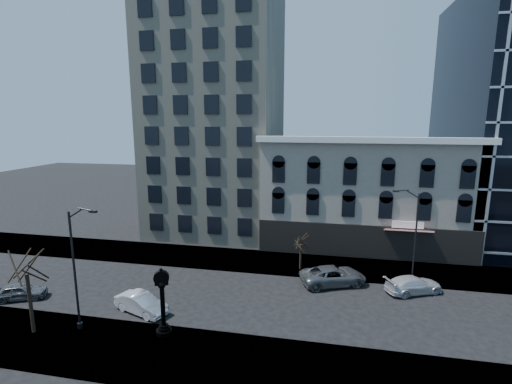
% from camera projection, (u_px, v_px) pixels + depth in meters
% --- Properties ---
extents(ground, '(160.00, 160.00, 0.00)m').
position_uv_depth(ground, '(222.00, 297.00, 30.12)').
color(ground, black).
rests_on(ground, ground).
extents(sidewalk_far, '(160.00, 6.00, 0.12)m').
position_uv_depth(sidewalk_far, '(244.00, 260.00, 37.81)').
color(sidewalk_far, gray).
rests_on(sidewalk_far, ground).
extents(sidewalk_near, '(160.00, 6.00, 0.12)m').
position_uv_depth(sidewalk_near, '(185.00, 357.00, 22.42)').
color(sidewalk_near, gray).
rests_on(sidewalk_near, ground).
extents(cream_tower, '(15.90, 15.40, 42.50)m').
position_uv_depth(cream_tower, '(215.00, 77.00, 45.72)').
color(cream_tower, '#BFB49A').
rests_on(cream_tower, ground).
extents(victorian_row, '(22.60, 11.19, 12.50)m').
position_uv_depth(victorian_row, '(363.00, 193.00, 41.94)').
color(victorian_row, gray).
rests_on(victorian_row, ground).
extents(street_clock, '(1.06, 1.06, 4.65)m').
position_uv_depth(street_clock, '(163.00, 304.00, 24.36)').
color(street_clock, black).
rests_on(street_clock, sidewalk_near).
extents(street_lamp_near, '(2.26, 0.47, 8.71)m').
position_uv_depth(street_lamp_near, '(79.00, 237.00, 23.97)').
color(street_lamp_near, black).
rests_on(street_lamp_near, sidewalk_near).
extents(street_lamp_far, '(2.16, 0.33, 8.35)m').
position_uv_depth(street_lamp_far, '(410.00, 211.00, 31.74)').
color(street_lamp_far, black).
rests_on(street_lamp_far, sidewalk_far).
extents(bare_tree_near, '(3.89, 3.89, 6.68)m').
position_uv_depth(bare_tree_near, '(25.00, 261.00, 23.99)').
color(bare_tree_near, '#2E2317').
rests_on(bare_tree_near, sidewalk_near).
extents(bare_tree_far, '(2.27, 2.27, 3.90)m').
position_uv_depth(bare_tree_far, '(301.00, 239.00, 34.90)').
color(bare_tree_far, '#2E2317').
rests_on(bare_tree_far, sidewalk_far).
extents(car_near_a, '(4.13, 2.96, 1.31)m').
position_uv_depth(car_near_a, '(20.00, 291.00, 29.64)').
color(car_near_a, '#595B60').
rests_on(car_near_a, ground).
extents(car_near_b, '(4.60, 2.87, 1.43)m').
position_uv_depth(car_near_b, '(141.00, 303.00, 27.57)').
color(car_near_b, silver).
rests_on(car_near_b, ground).
extents(car_far_a, '(6.30, 4.63, 1.59)m').
position_uv_depth(car_far_a, '(333.00, 276.00, 32.26)').
color(car_far_a, '#595B60').
rests_on(car_far_a, ground).
extents(car_far_b, '(5.18, 3.78, 1.39)m').
position_uv_depth(car_far_b, '(413.00, 285.00, 30.74)').
color(car_far_b, silver).
rests_on(car_far_b, ground).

